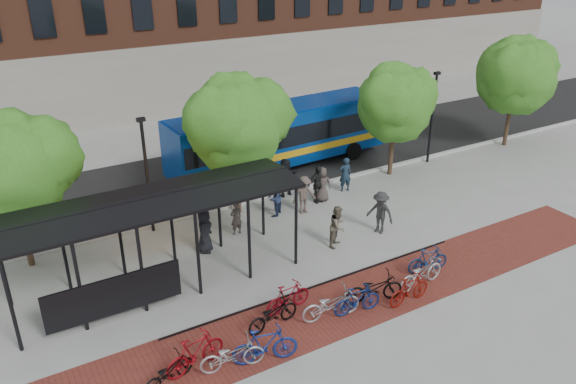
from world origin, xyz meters
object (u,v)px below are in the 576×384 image
tree_d (517,72)px  bike_0 (168,372)px  pedestrian_0 (205,231)px  bike_7 (357,300)px  pedestrian_3 (304,195)px  bike_1 (195,353)px  tree_a (12,164)px  lamp_post_left (147,173)px  tree_b (237,120)px  bike_2 (232,355)px  bike_8 (374,288)px  bike_3 (265,345)px  bike_6 (331,304)px  pedestrian_4 (318,184)px  pedestrian_8 (338,226)px  lamp_post_right (432,115)px  bike_9 (409,290)px  bus (280,133)px  pedestrian_1 (236,218)px  pedestrian_7 (345,174)px  pedestrian_2 (274,198)px  bike_11 (428,260)px  bike_5 (288,297)px  bus_shelter (150,212)px  tree_c (396,100)px  pedestrian_9 (380,212)px  pedestrian_5 (285,177)px  pedestrian_6 (322,184)px  bike_4 (273,314)px

tree_d → bike_0: bearing=-160.1°
pedestrian_0 → bike_7: bearing=-118.5°
tree_d → pedestrian_3: 16.00m
bike_1 → pedestrian_0: bearing=-36.8°
tree_a → lamp_post_left: (4.91, 0.25, -1.49)m
tree_b → bike_2: bearing=-117.1°
bike_7 → bike_8: bearing=-67.1°
bike_1 → pedestrian_3: bearing=-60.7°
bike_3 → bike_6: bearing=-59.7°
pedestrian_4 → pedestrian_8: bearing=-111.8°
lamp_post_left → lamp_post_right: same height
bike_2 → bike_9: size_ratio=1.10×
bus → pedestrian_1: size_ratio=8.39×
tree_a → pedestrian_7: size_ratio=3.46×
tree_b → pedestrian_2: bearing=-44.1°
bike_11 → bike_5: bearing=94.7°
pedestrian_2 → pedestrian_3: 1.39m
bus_shelter → pedestrian_1: (4.16, 1.96, -2.24)m
tree_c → bike_8: tree_c is taller
bus_shelter → pedestrian_3: 8.30m
tree_c → pedestrian_3: tree_c is taller
lamp_post_left → bike_2: lamp_post_left is taller
bike_6 → pedestrian_8: bearing=-28.8°
bike_3 → pedestrian_8: pedestrian_8 is taller
tree_c → pedestrian_9: tree_c is taller
bus_shelter → bike_5: size_ratio=5.95×
tree_d → bike_0: tree_d is taller
bike_11 → pedestrian_0: size_ratio=0.91×
bus_shelter → bike_8: bearing=-38.2°
bike_5 → pedestrian_5: 9.31m
pedestrian_8 → pedestrian_6: bearing=32.7°
bike_11 → pedestrian_4: 7.29m
bike_5 → bike_8: 3.07m
lamp_post_left → pedestrian_2: bearing=-14.8°
pedestrian_1 → pedestrian_3: 3.58m
bus_shelter → bike_3: (1.46, -5.67, -2.38)m
tree_a → pedestrian_5: 12.16m
pedestrian_2 → lamp_post_right: bearing=147.1°
bike_8 → tree_b: bearing=22.5°
bike_4 → pedestrian_5: 10.22m
bike_5 → bike_11: 5.87m
lamp_post_right → pedestrian_5: 9.38m
bike_3 → tree_a: bearing=44.3°
tree_d → bike_7: 20.43m
bus_shelter → tree_b: tree_b is taller
lamp_post_left → bike_0: size_ratio=3.03×
tree_c → pedestrian_5: size_ratio=3.07×
bike_8 → pedestrian_8: 4.04m
pedestrian_8 → tree_b: bearing=81.2°
tree_d → bus: bearing=164.2°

